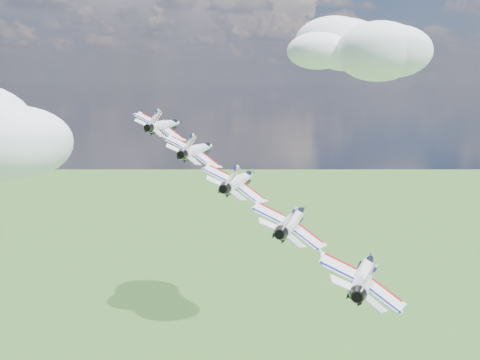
# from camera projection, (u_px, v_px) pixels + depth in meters

# --- Properties ---
(cloud_far) EXTENTS (67.32, 52.90, 26.45)m
(cloud_far) POSITION_uv_depth(u_px,v_px,m) (351.00, 50.00, 273.46)
(cloud_far) COLOR white
(jet_0) EXTENTS (12.66, 15.33, 7.82)m
(jet_0) POSITION_uv_depth(u_px,v_px,m) (166.00, 125.00, 91.02)
(jet_0) COLOR white
(jet_1) EXTENTS (12.66, 15.33, 7.82)m
(jet_1) POSITION_uv_depth(u_px,v_px,m) (199.00, 149.00, 81.84)
(jet_1) COLOR white
(jet_2) EXTENTS (12.66, 15.33, 7.82)m
(jet_2) POSITION_uv_depth(u_px,v_px,m) (240.00, 180.00, 72.65)
(jet_2) COLOR silver
(jet_3) EXTENTS (12.66, 15.33, 7.82)m
(jet_3) POSITION_uv_depth(u_px,v_px,m) (293.00, 220.00, 63.47)
(jet_3) COLOR white
(jet_4) EXTENTS (12.66, 15.33, 7.82)m
(jet_4) POSITION_uv_depth(u_px,v_px,m) (365.00, 273.00, 54.28)
(jet_4) COLOR white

